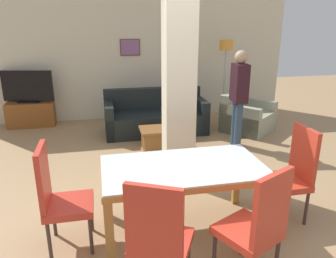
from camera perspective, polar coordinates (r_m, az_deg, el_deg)
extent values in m
plane|color=#A68158|center=(3.73, 2.51, -17.08)|extent=(18.00, 18.00, 0.00)
cube|color=beige|center=(7.55, -6.16, 12.09)|extent=(7.20, 0.06, 2.70)
cube|color=brown|center=(7.48, -6.62, 13.94)|extent=(0.44, 0.02, 0.36)
cube|color=#8C598C|center=(7.47, -6.61, 13.94)|extent=(0.40, 0.01, 0.32)
cube|color=beige|center=(4.50, 1.91, 7.97)|extent=(0.42, 0.35, 2.70)
cube|color=#A47336|center=(2.99, 4.80, -10.48)|extent=(1.66, 0.06, 0.06)
cube|color=#A47336|center=(3.74, 1.01, -4.28)|extent=(1.66, 0.06, 0.06)
cube|color=#A47336|center=(3.27, -11.16, -8.17)|extent=(0.06, 0.80, 0.06)
cube|color=#A47336|center=(3.63, 15.05, -5.68)|extent=(0.06, 0.80, 0.06)
cube|color=silver|center=(3.35, 2.69, -6.48)|extent=(1.64, 0.90, 0.01)
cube|color=#A47336|center=(3.11, -10.13, -17.71)|extent=(0.08, 0.08, 0.69)
cube|color=#A47336|center=(3.48, 17.32, -14.01)|extent=(0.08, 0.08, 0.69)
cube|color=#A47336|center=(3.80, -10.67, -10.48)|extent=(0.08, 0.08, 0.69)
cube|color=#A47336|center=(4.12, 11.80, -8.24)|extent=(0.08, 0.08, 0.69)
cube|color=red|center=(2.80, -1.12, -19.34)|extent=(0.62, 0.62, 0.07)
cube|color=red|center=(2.45, -2.49, -16.01)|extent=(0.41, 0.24, 0.59)
cylinder|color=#43322D|center=(3.14, -3.67, -20.19)|extent=(0.04, 0.04, 0.41)
cylinder|color=#43322D|center=(3.07, 3.60, -21.29)|extent=(0.04, 0.04, 0.41)
cube|color=red|center=(3.01, 13.66, -17.01)|extent=(0.62, 0.62, 0.07)
cube|color=red|center=(2.73, 17.63, -13.00)|extent=(0.41, 0.24, 0.59)
cylinder|color=#43322D|center=(3.13, 8.09, -20.55)|extent=(0.04, 0.04, 0.41)
cylinder|color=#43322D|center=(3.36, 12.80, -17.72)|extent=(0.04, 0.04, 0.41)
cylinder|color=#43322D|center=(3.20, 18.42, -20.46)|extent=(0.04, 0.04, 0.41)
cube|color=red|center=(3.92, 19.50, -8.75)|extent=(0.46, 0.46, 0.07)
cube|color=red|center=(3.89, 22.61, -3.94)|extent=(0.05, 0.44, 0.59)
cylinder|color=#43322D|center=(3.80, 18.08, -13.61)|extent=(0.04, 0.04, 0.41)
cylinder|color=#43322D|center=(4.08, 15.44, -10.98)|extent=(0.04, 0.04, 0.41)
cylinder|color=#43322D|center=(3.99, 22.94, -12.59)|extent=(0.04, 0.04, 0.41)
cylinder|color=#43322D|center=(4.26, 20.06, -10.17)|extent=(0.04, 0.04, 0.41)
cube|color=red|center=(3.42, -16.80, -12.65)|extent=(0.46, 0.46, 0.07)
cube|color=red|center=(3.29, -20.92, -7.79)|extent=(0.05, 0.44, 0.59)
cylinder|color=#43322D|center=(3.69, -13.22, -14.20)|extent=(0.04, 0.04, 0.41)
cylinder|color=#43322D|center=(3.37, -13.28, -17.63)|extent=(0.04, 0.04, 0.41)
cylinder|color=#43322D|center=(3.72, -19.25, -14.45)|extent=(0.04, 0.04, 0.41)
cylinder|color=#43322D|center=(3.41, -19.98, -17.86)|extent=(0.04, 0.04, 0.41)
cube|color=black|center=(6.60, -2.15, 1.17)|extent=(2.00, 0.87, 0.42)
cube|color=black|center=(6.82, -2.70, 5.42)|extent=(2.00, 0.18, 0.43)
cube|color=black|center=(6.78, 5.52, 2.60)|extent=(0.16, 0.87, 0.66)
cube|color=black|center=(6.48, -10.20, 1.64)|extent=(0.16, 0.87, 0.66)
cube|color=#9EA388|center=(6.89, 13.72, 1.29)|extent=(1.24, 1.23, 0.40)
cube|color=#9EA388|center=(6.93, 11.46, 4.83)|extent=(0.82, 0.72, 0.37)
cube|color=#9EA388|center=(7.20, 15.10, 2.74)|extent=(0.65, 0.75, 0.60)
cube|color=#9EA388|center=(6.53, 12.34, 1.37)|extent=(0.65, 0.75, 0.60)
cube|color=brown|center=(5.68, -1.05, -0.04)|extent=(0.76, 0.49, 0.04)
cube|color=brown|center=(5.74, -1.04, -1.88)|extent=(0.68, 0.41, 0.35)
cylinder|color=#4C2D14|center=(5.65, 0.69, 1.13)|extent=(0.08, 0.08, 0.20)
cylinder|color=#4C2D14|center=(5.62, 0.70, 2.43)|extent=(0.03, 0.03, 0.07)
cylinder|color=#B7B7BC|center=(5.60, 0.70, 2.84)|extent=(0.04, 0.04, 0.01)
cube|color=brown|center=(7.57, -22.72, 2.39)|extent=(0.96, 0.40, 0.52)
cube|color=black|center=(7.51, -22.98, 4.42)|extent=(0.45, 0.29, 0.03)
cube|color=black|center=(7.44, -23.29, 6.92)|extent=(1.04, 0.28, 0.64)
cylinder|color=#B7B7BC|center=(7.80, 9.45, 2.09)|extent=(0.27, 0.27, 0.02)
cylinder|color=#B7B7BC|center=(7.62, 9.75, 7.68)|extent=(0.04, 0.04, 1.52)
cylinder|color=#F29E38|center=(7.51, 10.12, 14.23)|extent=(0.30, 0.30, 0.22)
cylinder|color=#30465F|center=(5.88, 12.13, 0.62)|extent=(0.13, 0.13, 0.82)
cylinder|color=#30465F|center=(6.03, 11.61, 1.11)|extent=(0.13, 0.13, 0.82)
cube|color=#301620|center=(5.78, 12.34, 7.84)|extent=(0.25, 0.40, 0.65)
sphere|color=tan|center=(5.72, 12.65, 12.13)|extent=(0.22, 0.22, 0.22)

